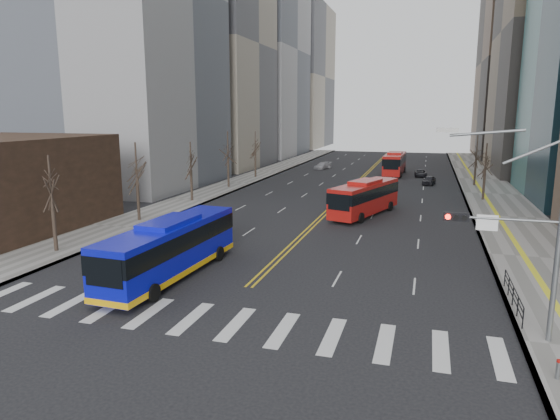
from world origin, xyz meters
name	(u,v)px	position (x,y,z in m)	size (l,w,h in m)	color
ground	(213,321)	(0.00, 0.00, 0.00)	(220.00, 220.00, 0.00)	black
sidewalk_right	(492,194)	(17.50, 45.00, 0.07)	(7.00, 130.00, 0.15)	slate
sidewalk_left	(236,183)	(-16.50, 45.00, 0.07)	(5.00, 130.00, 0.15)	slate
crosswalk	(213,321)	(0.00, 0.00, 0.01)	(26.70, 4.00, 0.01)	silver
centerline	(361,179)	(0.00, 55.00, 0.01)	(0.55, 100.00, 0.01)	gold
office_towers	(376,29)	(0.12, 68.51, 23.92)	(83.00, 134.00, 58.00)	gray
signal_mast	(523,235)	(13.77, 2.00, 4.86)	(5.37, 0.37, 9.39)	gray
pedestrian_railing	(513,293)	(14.30, 6.00, 0.82)	(0.06, 6.06, 1.02)	black
street_trees	(277,157)	(-7.18, 34.55, 4.87)	(35.20, 47.20, 7.60)	#2C241B
blue_bus	(171,247)	(-5.27, 5.53, 1.91)	(3.33, 12.67, 3.64)	#0D11C8
red_bus_near	(365,196)	(3.90, 27.81, 1.96)	(5.80, 11.36, 3.52)	#A61511
red_bus_far	(395,162)	(4.52, 62.11, 2.07)	(3.23, 11.86, 3.72)	#A61511
car_white	(149,257)	(-7.51, 6.60, 0.74)	(1.56, 4.47, 1.47)	white
car_dark_mid	(429,180)	(9.99, 51.79, 0.62)	(1.47, 3.65, 1.24)	black
car_silver	(323,166)	(-8.40, 66.83, 0.62)	(1.73, 4.25, 1.23)	#AAA9AF
car_dark_far	(421,173)	(8.71, 60.67, 0.55)	(1.83, 3.98, 1.11)	black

